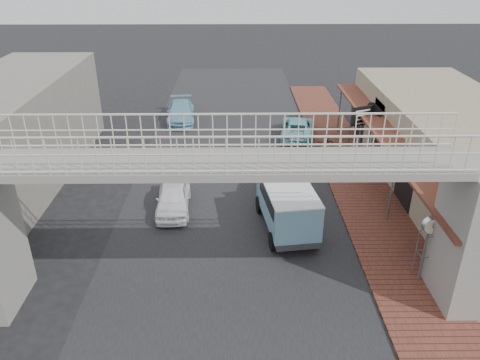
{
  "coord_description": "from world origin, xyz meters",
  "views": [
    {
      "loc": [
        0.24,
        -16.52,
        10.85
      ],
      "look_at": [
        0.45,
        1.58,
        1.8
      ],
      "focal_mm": 35.0,
      "sensor_mm": 36.0,
      "label": 1
    }
  ],
  "objects_px": {
    "white_hatchback": "(173,197)",
    "dark_sedan": "(282,189)",
    "motorcycle_near": "(322,144)",
    "angkot_far": "(181,112)",
    "motorcycle_far": "(368,160)",
    "angkot_curb": "(297,128)",
    "angkot_van": "(287,202)",
    "street_clock": "(430,228)",
    "arrow_sign": "(376,114)"
  },
  "relations": [
    {
      "from": "angkot_far",
      "to": "angkot_curb",
      "type": "bearing_deg",
      "value": -26.71
    },
    {
      "from": "white_hatchback",
      "to": "dark_sedan",
      "type": "bearing_deg",
      "value": 4.66
    },
    {
      "from": "angkot_curb",
      "to": "dark_sedan",
      "type": "bearing_deg",
      "value": 85.82
    },
    {
      "from": "white_hatchback",
      "to": "arrow_sign",
      "type": "distance_m",
      "value": 11.65
    },
    {
      "from": "motorcycle_near",
      "to": "angkot_far",
      "type": "bearing_deg",
      "value": 33.74
    },
    {
      "from": "white_hatchback",
      "to": "motorcycle_far",
      "type": "xyz_separation_m",
      "value": [
        9.97,
        4.11,
        -0.03
      ]
    },
    {
      "from": "angkot_far",
      "to": "motorcycle_near",
      "type": "xyz_separation_m",
      "value": [
        8.81,
        -5.69,
        -0.11
      ]
    },
    {
      "from": "angkot_van",
      "to": "street_clock",
      "type": "bearing_deg",
      "value": -44.87
    },
    {
      "from": "dark_sedan",
      "to": "arrow_sign",
      "type": "xyz_separation_m",
      "value": [
        5.31,
        4.25,
        2.19
      ]
    },
    {
      "from": "white_hatchback",
      "to": "arrow_sign",
      "type": "bearing_deg",
      "value": 22.61
    },
    {
      "from": "angkot_curb",
      "to": "arrow_sign",
      "type": "distance_m",
      "value": 5.99
    },
    {
      "from": "angkot_far",
      "to": "motorcycle_near",
      "type": "height_order",
      "value": "angkot_far"
    },
    {
      "from": "angkot_curb",
      "to": "motorcycle_near",
      "type": "relative_size",
      "value": 2.65
    },
    {
      "from": "white_hatchback",
      "to": "street_clock",
      "type": "xyz_separation_m",
      "value": [
        9.52,
        -5.18,
        1.56
      ]
    },
    {
      "from": "dark_sedan",
      "to": "angkot_van",
      "type": "relative_size",
      "value": 0.96
    },
    {
      "from": "motorcycle_near",
      "to": "arrow_sign",
      "type": "height_order",
      "value": "arrow_sign"
    },
    {
      "from": "angkot_van",
      "to": "dark_sedan",
      "type": "bearing_deg",
      "value": 82.22
    },
    {
      "from": "dark_sedan",
      "to": "motorcycle_far",
      "type": "distance_m",
      "value": 6.05
    },
    {
      "from": "angkot_van",
      "to": "motorcycle_far",
      "type": "relative_size",
      "value": 2.76
    },
    {
      "from": "angkot_far",
      "to": "motorcycle_far",
      "type": "relative_size",
      "value": 2.71
    },
    {
      "from": "angkot_van",
      "to": "motorcycle_far",
      "type": "height_order",
      "value": "angkot_van"
    },
    {
      "from": "angkot_van",
      "to": "arrow_sign",
      "type": "xyz_separation_m",
      "value": [
        5.32,
        6.65,
        1.57
      ]
    },
    {
      "from": "street_clock",
      "to": "arrow_sign",
      "type": "relative_size",
      "value": 0.72
    },
    {
      "from": "angkot_far",
      "to": "street_clock",
      "type": "distance_m",
      "value": 20.41
    },
    {
      "from": "arrow_sign",
      "to": "motorcycle_far",
      "type": "bearing_deg",
      "value": -136.48
    },
    {
      "from": "motorcycle_near",
      "to": "angkot_van",
      "type": "bearing_deg",
      "value": 137.51
    },
    {
      "from": "motorcycle_near",
      "to": "motorcycle_far",
      "type": "relative_size",
      "value": 1.0
    },
    {
      "from": "angkot_curb",
      "to": "arrow_sign",
      "type": "xyz_separation_m",
      "value": [
        3.52,
        -4.26,
        2.3
      ]
    },
    {
      "from": "motorcycle_far",
      "to": "street_clock",
      "type": "bearing_deg",
      "value": 172.61
    },
    {
      "from": "motorcycle_far",
      "to": "arrow_sign",
      "type": "xyz_separation_m",
      "value": [
        0.34,
        0.8,
        2.31
      ]
    },
    {
      "from": "white_hatchback",
      "to": "dark_sedan",
      "type": "xyz_separation_m",
      "value": [
        5.0,
        0.66,
        0.09
      ]
    },
    {
      "from": "white_hatchback",
      "to": "angkot_curb",
      "type": "xyz_separation_m",
      "value": [
        6.79,
        9.17,
        -0.02
      ]
    },
    {
      "from": "angkot_curb",
      "to": "motorcycle_near",
      "type": "height_order",
      "value": "angkot_curb"
    },
    {
      "from": "motorcycle_far",
      "to": "street_clock",
      "type": "height_order",
      "value": "street_clock"
    },
    {
      "from": "white_hatchback",
      "to": "street_clock",
      "type": "bearing_deg",
      "value": -31.37
    },
    {
      "from": "angkot_curb",
      "to": "motorcycle_near",
      "type": "distance_m",
      "value": 2.8
    },
    {
      "from": "motorcycle_near",
      "to": "motorcycle_far",
      "type": "distance_m",
      "value": 3.25
    },
    {
      "from": "white_hatchback",
      "to": "angkot_far",
      "type": "xyz_separation_m",
      "value": [
        -0.92,
        12.29,
        0.02
      ]
    },
    {
      "from": "dark_sedan",
      "to": "motorcycle_far",
      "type": "height_order",
      "value": "dark_sedan"
    },
    {
      "from": "angkot_far",
      "to": "motorcycle_far",
      "type": "height_order",
      "value": "angkot_far"
    },
    {
      "from": "motorcycle_near",
      "to": "white_hatchback",
      "type": "bearing_deg",
      "value": 106.54
    },
    {
      "from": "angkot_curb",
      "to": "angkot_far",
      "type": "relative_size",
      "value": 0.98
    },
    {
      "from": "angkot_far",
      "to": "white_hatchback",
      "type": "bearing_deg",
      "value": -90.36
    },
    {
      "from": "motorcycle_far",
      "to": "street_clock",
      "type": "distance_m",
      "value": 9.43
    },
    {
      "from": "white_hatchback",
      "to": "dark_sedan",
      "type": "relative_size",
      "value": 0.85
    },
    {
      "from": "white_hatchback",
      "to": "motorcycle_near",
      "type": "xyz_separation_m",
      "value": [
        7.89,
        6.6,
        -0.1
      ]
    },
    {
      "from": "motorcycle_near",
      "to": "motorcycle_far",
      "type": "xyz_separation_m",
      "value": [
        2.08,
        -2.49,
        0.06
      ]
    },
    {
      "from": "angkot_curb",
      "to": "motorcycle_far",
      "type": "height_order",
      "value": "angkot_curb"
    },
    {
      "from": "dark_sedan",
      "to": "arrow_sign",
      "type": "bearing_deg",
      "value": 44.18
    },
    {
      "from": "angkot_van",
      "to": "motorcycle_far",
      "type": "distance_m",
      "value": 7.71
    }
  ]
}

